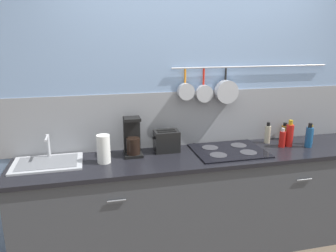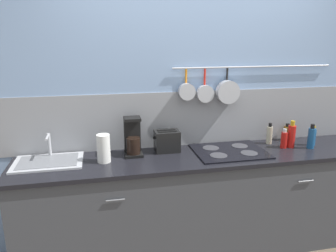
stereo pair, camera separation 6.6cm
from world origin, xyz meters
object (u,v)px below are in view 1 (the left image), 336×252
object	(u,v)px
paper_towel_roll	(104,149)
bottle_olive_oil	(310,136)
bottle_hot_sauce	(309,137)
bottle_cooking_wine	(268,134)
coffee_maker	(132,140)
bottle_vinegar	(285,132)
toaster	(166,141)
bottle_dish_soap	(289,135)
bottle_sesame_oil	(282,139)

from	to	relation	value
paper_towel_roll	bottle_olive_oil	xyz separation A→B (m)	(1.91, 0.02, -0.03)
bottle_hot_sauce	bottle_cooking_wine	bearing A→B (deg)	146.33
coffee_maker	bottle_vinegar	xyz separation A→B (m)	(1.51, 0.09, -0.06)
toaster	bottle_cooking_wine	size ratio (longest dim) A/B	1.15
paper_towel_roll	bottle_cooking_wine	xyz separation A→B (m)	(1.54, 0.15, -0.03)
bottle_dish_soap	bottle_olive_oil	size ratio (longest dim) A/B	1.34
coffee_maker	bottle_vinegar	size ratio (longest dim) A/B	1.97
toaster	bottle_dish_soap	world-z (taller)	bottle_dish_soap
bottle_hot_sauce	toaster	bearing A→B (deg)	171.38
paper_towel_roll	bottle_olive_oil	bearing A→B (deg)	0.71
bottle_cooking_wine	bottle_olive_oil	bearing A→B (deg)	-19.35
paper_towel_roll	bottle_sesame_oil	size ratio (longest dim) A/B	1.28
bottle_dish_soap	toaster	bearing A→B (deg)	173.32
paper_towel_roll	bottle_dish_soap	world-z (taller)	bottle_dish_soap
bottle_sesame_oil	bottle_olive_oil	size ratio (longest dim) A/B	0.97
toaster	bottle_cooking_wine	bearing A→B (deg)	0.31
bottle_vinegar	bottle_hot_sauce	bearing A→B (deg)	-73.42
bottle_hot_sauce	bottle_sesame_oil	bearing A→B (deg)	165.82
bottle_dish_soap	bottle_olive_oil	world-z (taller)	bottle_dish_soap
bottle_hot_sauce	bottle_olive_oil	distance (m)	0.10
bottle_vinegar	bottle_olive_oil	bearing A→B (deg)	-52.57
paper_towel_roll	bottle_sesame_oil	xyz separation A→B (m)	(1.61, 0.01, -0.04)
bottle_dish_soap	bottle_hot_sauce	xyz separation A→B (m)	(0.16, -0.06, -0.01)
bottle_sesame_oil	bottle_dish_soap	size ratio (longest dim) A/B	0.72
bottle_dish_soap	bottle_vinegar	bearing A→B (deg)	67.96
toaster	bottle_sesame_oil	distance (m)	1.06
bottle_sesame_oil	bottle_dish_soap	bearing A→B (deg)	3.08
bottle_hot_sauce	coffee_maker	bearing A→B (deg)	173.80
paper_towel_roll	bottle_dish_soap	bearing A→B (deg)	0.55
bottle_sesame_oil	bottle_vinegar	world-z (taller)	bottle_sesame_oil
bottle_sesame_oil	bottle_olive_oil	xyz separation A→B (m)	(0.30, 0.01, 0.00)
bottle_vinegar	bottle_olive_oil	xyz separation A→B (m)	(0.15, -0.19, 0.01)
coffee_maker	toaster	xyz separation A→B (m)	(0.30, 0.02, -0.04)
toaster	bottle_vinegar	size ratio (longest dim) A/B	1.39
coffee_maker	bottle_cooking_wine	world-z (taller)	coffee_maker
bottle_hot_sauce	bottle_vinegar	bearing A→B (deg)	106.58
bottle_sesame_oil	paper_towel_roll	bearing A→B (deg)	-179.57
bottle_vinegar	bottle_hot_sauce	xyz separation A→B (m)	(0.08, -0.26, 0.03)
bottle_dish_soap	bottle_vinegar	size ratio (longest dim) A/B	1.49
bottle_dish_soap	bottle_vinegar	xyz separation A→B (m)	(0.08, 0.20, -0.04)
coffee_maker	bottle_cooking_wine	xyz separation A→B (m)	(1.29, 0.03, -0.05)
paper_towel_roll	coffee_maker	world-z (taller)	coffee_maker
bottle_vinegar	bottle_cooking_wine	bearing A→B (deg)	-164.23
bottle_dish_soap	bottle_vinegar	world-z (taller)	bottle_dish_soap
bottle_sesame_oil	bottle_cooking_wine	bearing A→B (deg)	115.47
toaster	bottle_cooking_wine	world-z (taller)	bottle_cooking_wine
toaster	bottle_dish_soap	xyz separation A→B (m)	(1.13, -0.13, 0.02)
toaster	bottle_olive_oil	distance (m)	1.37
paper_towel_roll	toaster	distance (m)	0.57
bottle_dish_soap	bottle_olive_oil	bearing A→B (deg)	1.86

